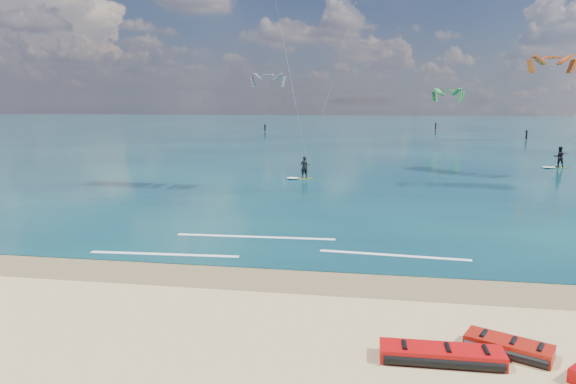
# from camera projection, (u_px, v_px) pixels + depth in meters

# --- Properties ---
(ground) EXTENTS (320.00, 320.00, 0.00)m
(ground) POSITION_uv_depth(u_px,v_px,m) (324.00, 159.00, 53.46)
(ground) COLOR tan
(ground) RESTS_ON ground
(wet_sand_strip) EXTENTS (320.00, 2.40, 0.01)m
(wet_sand_strip) POSITION_uv_depth(u_px,v_px,m) (223.00, 276.00, 17.51)
(wet_sand_strip) COLOR brown
(wet_sand_strip) RESTS_ON ground
(sea) EXTENTS (320.00, 200.00, 0.04)m
(sea) POSITION_uv_depth(u_px,v_px,m) (350.00, 128.00, 115.65)
(sea) COLOR #092536
(sea) RESTS_ON ground
(packed_kite_left) EXTENTS (3.00, 1.12, 0.39)m
(packed_kite_left) POSITION_uv_depth(u_px,v_px,m) (441.00, 361.00, 11.80)
(packed_kite_left) COLOR red
(packed_kite_left) RESTS_ON ground
(packed_kite_mid) EXTENTS (2.38, 1.88, 0.39)m
(packed_kite_mid) POSITION_uv_depth(u_px,v_px,m) (508.00, 353.00, 12.18)
(packed_kite_mid) COLOR #AB180B
(packed_kite_mid) RESTS_ON ground
(kitesurfer_main) EXTENTS (8.08, 7.89, 16.93)m
(kitesurfer_main) POSITION_uv_depth(u_px,v_px,m) (311.00, 58.00, 34.51)
(kitesurfer_main) COLOR yellow
(kitesurfer_main) RESTS_ON sea
(shoreline_foam) EXTENTS (14.65, 3.63, 0.01)m
(shoreline_foam) POSITION_uv_depth(u_px,v_px,m) (268.00, 247.00, 20.82)
(shoreline_foam) COLOR white
(shoreline_foam) RESTS_ON ground
(distant_kites) EXTENTS (50.58, 29.42, 12.08)m
(distant_kites) POSITION_uv_depth(u_px,v_px,m) (413.00, 105.00, 89.04)
(distant_kites) COLOR #F15715
(distant_kites) RESTS_ON ground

